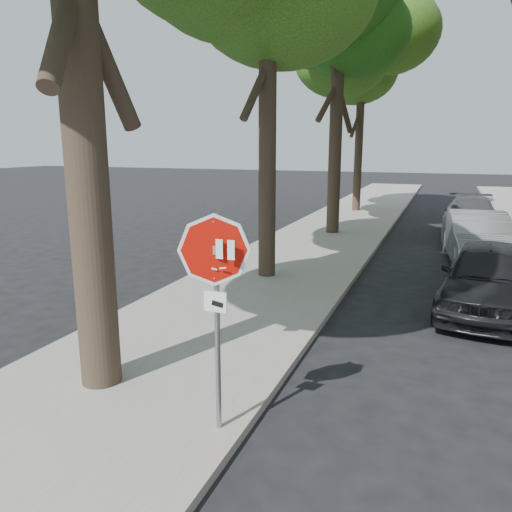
{
  "coord_description": "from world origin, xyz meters",
  "views": [
    {
      "loc": [
        1.66,
        -4.91,
        3.46
      ],
      "look_at": [
        -0.59,
        0.96,
        2.05
      ],
      "focal_mm": 35.0,
      "sensor_mm": 36.0,
      "label": 1
    }
  ],
  "objects": [
    {
      "name": "car_c",
      "position": [
        2.6,
        16.06,
        0.72
      ],
      "size": [
        2.04,
        4.98,
        1.44
      ],
      "primitive_type": "imported",
      "rotation": [
        0.0,
        0.0,
        -0.0
      ],
      "color": "#505055",
      "rests_on": "ground"
    },
    {
      "name": "ground",
      "position": [
        0.0,
        0.0,
        0.0
      ],
      "size": [
        120.0,
        120.0,
        0.0
      ],
      "primitive_type": "plane",
      "color": "black",
      "rests_on": "ground"
    },
    {
      "name": "tree_mid_b",
      "position": [
        -2.42,
        14.12,
        8.0
      ],
      "size": [
        5.88,
        5.46,
        10.36
      ],
      "color": "black",
      "rests_on": "sidewalk_left"
    },
    {
      "name": "stop_sign",
      "position": [
        -0.7,
        -0.03,
        1.95
      ],
      "size": [
        0.76,
        0.34,
        2.61
      ],
      "color": "gray",
      "rests_on": "sidewalk_left"
    },
    {
      "name": "car_a",
      "position": [
        2.6,
        6.24,
        0.74
      ],
      "size": [
        2.28,
        4.53,
        1.48
      ],
      "primitive_type": "imported",
      "rotation": [
        0.0,
        0.0,
        -0.13
      ],
      "color": "black",
      "rests_on": "ground"
    },
    {
      "name": "curb_left",
      "position": [
        -0.45,
        12.0,
        0.07
      ],
      "size": [
        0.12,
        55.0,
        0.13
      ],
      "primitive_type": "cube",
      "color": "#9E9384",
      "rests_on": "ground"
    },
    {
      "name": "car_b",
      "position": [
        2.6,
        10.99,
        0.75
      ],
      "size": [
        2.09,
        4.71,
        1.5
      ],
      "primitive_type": "imported",
      "rotation": [
        0.0,
        0.0,
        0.11
      ],
      "color": "#96979D",
      "rests_on": "ground"
    },
    {
      "name": "sidewalk_left",
      "position": [
        -2.5,
        12.0,
        0.06
      ],
      "size": [
        4.0,
        55.0,
        0.12
      ],
      "primitive_type": "cube",
      "color": "gray",
      "rests_on": "ground"
    },
    {
      "name": "tree_far",
      "position": [
        -2.72,
        21.11,
        7.21
      ],
      "size": [
        5.29,
        4.91,
        9.33
      ],
      "color": "black",
      "rests_on": "sidewalk_left"
    }
  ]
}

